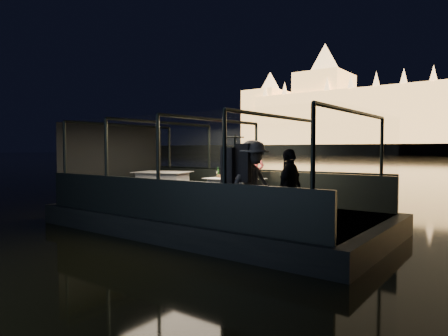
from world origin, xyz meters
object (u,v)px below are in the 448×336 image
Objects in this scene: chair_port_right at (247,188)px; coat_stand at (235,182)px; dining_table_central at (235,192)px; person_woman_coral at (253,177)px; chair_port_left at (233,187)px; dining_table_aft at (163,187)px; person_man_maroon at (239,176)px; passenger_stripe at (253,184)px; passenger_dark at (290,185)px; wine_bottle at (218,172)px.

coat_stand is (1.57, -2.81, 0.45)m from chair_port_right.
dining_table_central is 0.88× the size of person_woman_coral.
dining_table_central is 0.79× the size of coat_stand.
chair_port_right is (0.58, -0.15, 0.00)m from chair_port_left.
dining_table_central is 2.72m from dining_table_aft.
passenger_stripe is at bearing -45.53° from person_man_maroon.
dining_table_central is 2.84m from coat_stand.
person_man_maroon is (-0.54, 0.06, 0.00)m from person_woman_coral.
dining_table_aft is at bearing 80.96° from passenger_stripe.
dining_table_central is at bearing -128.03° from passenger_dark.
person_woman_coral is at bearing -0.79° from person_man_maroon.
person_man_maroon is (0.09, 0.17, 0.30)m from chair_port_left.
coat_stand is 6.31× the size of wine_bottle.
wine_bottle is at bearing -179.50° from dining_table_central.
chair_port_left is at bearing 150.05° from chair_port_right.
dining_table_aft is (-2.72, -0.02, 0.00)m from dining_table_central.
dining_table_aft is 1.03× the size of passenger_dark.
person_man_maroon reaches higher than chair_port_left.
wine_bottle is (2.16, 0.01, 0.53)m from dining_table_aft.
passenger_stripe is at bearing -23.56° from dining_table_aft.
chair_port_left is 0.71m from person_woman_coral.
person_woman_coral reaches higher than wine_bottle.
coat_stand is at bearing -86.36° from person_woman_coral.
passenger_dark is (2.58, -1.79, 0.47)m from dining_table_central.
person_man_maroon is at bearing 150.95° from person_woman_coral.
coat_stand reaches higher than dining_table_central.
chair_port_right reaches higher than dining_table_aft.
dining_table_central is 0.86m from chair_port_left.
coat_stand is at bearing 150.32° from passenger_stripe.
coat_stand reaches higher than person_woman_coral.
dining_table_aft is 5.55× the size of wine_bottle.
coat_stand reaches higher than chair_port_left.
person_man_maroon is 0.93× the size of passenger_stripe.
passenger_stripe reaches higher than dining_table_central.
dining_table_central is at bearing -75.72° from chair_port_left.
passenger_stripe reaches higher than chair_port_left.
wine_bottle is (-2.44, 2.01, 0.06)m from passenger_stripe.
passenger_dark is 5.37× the size of wine_bottle.
person_man_maroon is 5.54× the size of wine_bottle.
wine_bottle reaches higher than dining_table_aft.
wine_bottle is at bearing -122.86° from passenger_dark.
chair_port_left is 3.99m from passenger_dark.
person_man_maroon is (-2.05, 3.13, -0.15)m from coat_stand.
chair_port_right is 3.16m from passenger_stripe.
person_woman_coral is at bearing 15.89° from dining_table_aft.
passenger_stripe is (0.25, 0.26, -0.05)m from coat_stand.
coat_stand is 1.12× the size of person_woman_coral.
chair_port_right is 0.47× the size of passenger_stripe.
dining_table_central is 0.93× the size of passenger_dark.
chair_port_left reaches higher than dining_table_aft.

